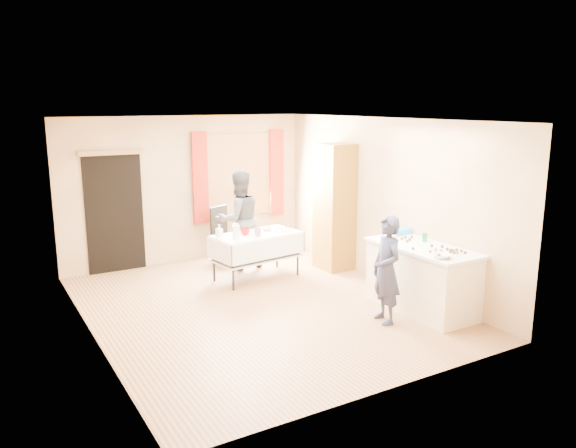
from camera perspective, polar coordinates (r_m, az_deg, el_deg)
floor at (r=8.05m, az=-2.94°, el=-8.38°), size 4.50×5.50×0.02m
ceiling at (r=7.53m, az=-3.17°, el=10.60°), size 4.50×5.50×0.02m
wall_back at (r=10.18m, az=-10.22°, el=3.46°), size 4.50×0.02×2.60m
wall_front at (r=5.45m, az=10.44°, el=-4.24°), size 4.50×0.02×2.60m
wall_left at (r=6.97m, az=-19.79°, el=-1.14°), size 0.02×5.50×2.60m
wall_right at (r=8.93m, az=9.95°, el=2.25°), size 0.02×5.50×2.60m
window_frame at (r=10.50m, az=-5.05°, el=4.98°), size 1.32×0.06×1.52m
window_pane at (r=10.48m, az=-5.01°, el=4.97°), size 1.20×0.02×1.40m
curtain_left at (r=10.15m, az=-8.92°, el=4.62°), size 0.28×0.06×1.65m
curtain_right at (r=10.81m, az=-1.18°, el=5.24°), size 0.28×0.06×1.65m
doorway at (r=9.84m, az=-17.20°, el=1.03°), size 0.95×0.04×2.00m
door_lintel at (r=9.67m, az=-17.55°, el=6.93°), size 1.05×0.06×0.08m
cabinet at (r=9.60m, az=4.73°, el=1.73°), size 0.50×0.60×2.15m
counter at (r=7.99m, az=13.45°, el=-5.36°), size 0.77×1.63×0.91m
party_table at (r=9.14m, az=-3.22°, el=-2.84°), size 1.51×0.91×0.75m
chair at (r=10.12m, az=-6.30°, el=-2.24°), size 0.55×0.55×1.01m
girl at (r=7.38m, az=9.98°, el=-4.61°), size 0.64×0.53×1.42m
woman at (r=9.66m, az=-5.00°, el=0.44°), size 0.84×0.66×1.71m
soda_can at (r=8.11m, az=13.73°, el=-1.32°), size 0.08×0.08×0.12m
mixing_bowl at (r=7.32m, az=15.29°, el=-3.15°), size 0.35×0.35×0.06m
foam_block at (r=8.28m, az=10.36°, el=-1.04°), size 0.16×0.11×0.08m
blue_basket at (r=8.49m, az=11.24°, el=-0.74°), size 0.31×0.21×0.08m
pitcher at (r=8.71m, az=-5.30°, el=-0.84°), size 0.13×0.13×0.22m
cup_red at (r=8.99m, az=-4.37°, el=-0.75°), size 0.20×0.20×0.11m
cup_rainbow at (r=8.89m, az=-3.08°, el=-0.85°), size 0.18×0.18×0.12m
small_bowl at (r=9.30m, az=-2.12°, el=-0.47°), size 0.22×0.22×0.05m
pastry_tray at (r=9.26m, az=-0.45°, el=-0.61°), size 0.28×0.20×0.02m
bottle at (r=8.91m, az=-7.01°, el=-0.67°), size 0.14×0.14×0.19m
cake_balls at (r=7.69m, az=14.72°, el=-2.41°), size 0.51×1.15×0.04m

